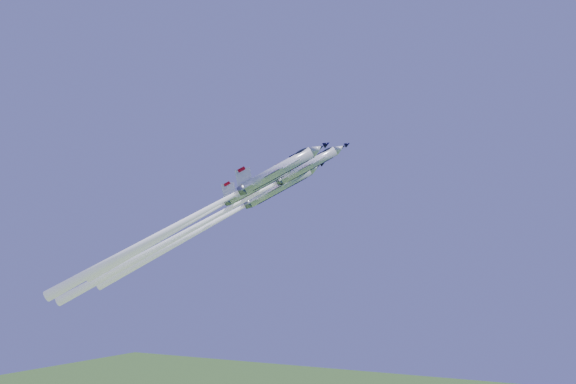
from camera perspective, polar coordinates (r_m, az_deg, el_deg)
The scene contains 4 objects.
jet_lead at distance 110.85m, azimuth -6.76°, elevation -2.30°, with size 37.46×22.18×38.37m.
jet_left at distance 115.16m, azimuth -6.20°, elevation -2.48°, with size 31.79×18.87×29.95m.
jet_right at distance 102.18m, azimuth -8.13°, elevation -2.02°, with size 34.37×20.38×32.97m.
jet_slot at distance 108.64m, azimuth -7.80°, elevation -2.13°, with size 28.23×16.75×26.55m.
Camera 1 is at (51.14, -94.03, 66.49)m, focal length 40.00 mm.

